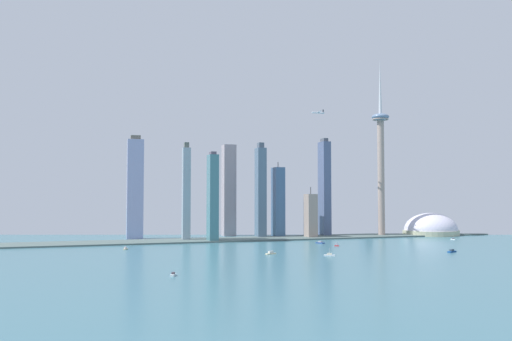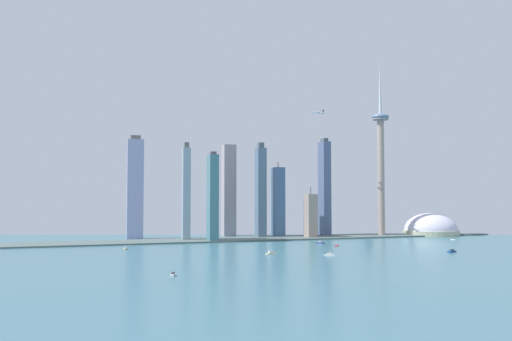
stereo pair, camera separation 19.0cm
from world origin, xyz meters
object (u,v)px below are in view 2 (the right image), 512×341
at_px(skyscraper_5, 311,216).
at_px(skyscraper_6, 229,190).
at_px(boat_7, 337,245).
at_px(boat_2, 271,253).
at_px(skyscraper_8, 213,198).
at_px(boat_3, 173,275).
at_px(boat_1, 320,243).
at_px(skyscraper_1, 135,188).
at_px(skyscraper_2, 407,221).
at_px(skyscraper_9, 261,192).
at_px(observation_tower, 381,152).
at_px(stadium_dome, 430,230).
at_px(skyscraper_0, 278,202).
at_px(boat_0, 453,239).
at_px(airplane, 318,113).
at_px(boat_5, 125,249).
at_px(boat_6, 329,255).
at_px(skyscraper_7, 186,193).
at_px(skyscraper_3, 325,188).
at_px(skyscraper_4, 366,220).
at_px(boat_4, 452,251).

xyz_separation_m(skyscraper_5, skyscraper_6, (-125.84, 94.87, 46.40)).
bearing_deg(boat_7, boat_2, 74.70).
relative_size(skyscraper_8, boat_3, 14.34).
distance_m(skyscraper_5, boat_1, 108.44).
bearing_deg(boat_2, skyscraper_1, -81.95).
distance_m(skyscraper_2, skyscraper_9, 317.76).
bearing_deg(observation_tower, stadium_dome, -1.87).
bearing_deg(boat_7, skyscraper_0, -35.91).
xyz_separation_m(boat_0, boat_3, (-517.27, -254.21, 0.21)).
xyz_separation_m(skyscraper_0, airplane, (69.28, -24.98, 164.20)).
xyz_separation_m(boat_5, boat_6, (239.62, -155.48, -0.11)).
height_order(skyscraper_0, skyscraper_7, skyscraper_7).
bearing_deg(boat_3, boat_0, 140.14).
relative_size(boat_3, airplane, 0.39).
height_order(skyscraper_3, boat_7, skyscraper_3).
bearing_deg(skyscraper_6, observation_tower, -19.00).
bearing_deg(skyscraper_9, skyscraper_2, 2.43).
relative_size(skyscraper_5, skyscraper_6, 0.53).
relative_size(skyscraper_4, boat_0, 8.90).
height_order(skyscraper_6, skyscraper_9, skyscraper_6).
bearing_deg(skyscraper_3, boat_7, -109.89).
relative_size(skyscraper_9, boat_7, 27.71).
xyz_separation_m(stadium_dome, skyscraper_4, (-98.07, 72.77, 17.92)).
bearing_deg(boat_4, boat_3, 168.84).
xyz_separation_m(stadium_dome, boat_6, (-335.19, -254.23, -7.30)).
height_order(skyscraper_0, boat_5, skyscraper_0).
xyz_separation_m(observation_tower, skyscraper_1, (-444.06, 78.26, -68.37)).
height_order(skyscraper_9, boat_5, skyscraper_9).
height_order(skyscraper_1, skyscraper_5, skyscraper_1).
distance_m(stadium_dome, airplane, 315.50).
height_order(skyscraper_0, skyscraper_3, skyscraper_3).
distance_m(skyscraper_5, skyscraper_7, 224.86).
height_order(observation_tower, skyscraper_7, observation_tower).
bearing_deg(boat_7, airplane, -58.92).
xyz_separation_m(skyscraper_8, boat_1, (155.63, -81.18, -70.87)).
distance_m(skyscraper_3, boat_2, 328.48).
relative_size(skyscraper_0, boat_1, 8.70).
bearing_deg(boat_1, boat_2, -69.18).
bearing_deg(boat_0, skyscraper_0, 42.22).
bearing_deg(observation_tower, skyscraper_4, 84.89).
relative_size(boat_0, boat_7, 1.48).
relative_size(skyscraper_5, boat_7, 14.74).
height_order(boat_0, airplane, airplane).
relative_size(skyscraper_1, airplane, 6.89).
relative_size(skyscraper_2, boat_7, 7.90).
bearing_deg(skyscraper_5, boat_7, -98.56).
bearing_deg(airplane, boat_1, 70.31).
height_order(boat_1, boat_5, boat_5).
height_order(skyscraper_8, boat_7, skyscraper_8).
relative_size(skyscraper_0, skyscraper_6, 0.80).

